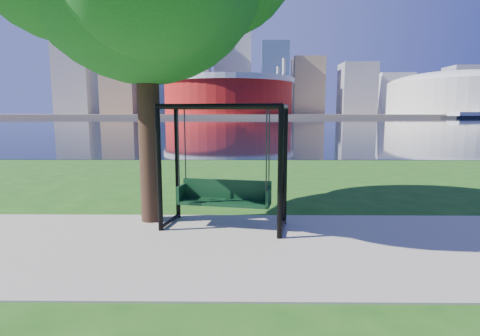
{
  "coord_description": "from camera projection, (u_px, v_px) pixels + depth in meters",
  "views": [
    {
      "loc": [
        -0.2,
        -6.84,
        2.33
      ],
      "look_at": [
        -0.27,
        0.0,
        1.34
      ],
      "focal_mm": 28.0,
      "sensor_mm": 36.0,
      "label": 1
    }
  ],
  "objects": [
    {
      "name": "river",
      "position": [
        245.0,
        122.0,
        108.03
      ],
      "size": [
        900.0,
        180.0,
        0.02
      ],
      "primitive_type": "cube",
      "color": "black",
      "rests_on": "ground"
    },
    {
      "name": "far_bank",
      "position": [
        244.0,
        115.0,
        309.76
      ],
      "size": [
        900.0,
        228.0,
        2.0
      ],
      "primitive_type": "cube",
      "color": "#937F60",
      "rests_on": "ground"
    },
    {
      "name": "skyline",
      "position": [
        239.0,
        74.0,
        318.04
      ],
      "size": [
        392.0,
        66.0,
        96.5
      ],
      "color": "gray",
      "rests_on": "far_bank"
    },
    {
      "name": "ground",
      "position": [
        254.0,
        238.0,
        7.1
      ],
      "size": [
        900.0,
        900.0,
        0.0
      ],
      "primitive_type": "plane",
      "color": "#1E5114",
      "rests_on": "ground"
    },
    {
      "name": "swing",
      "position": [
        224.0,
        169.0,
        7.55
      ],
      "size": [
        2.62,
        1.52,
        2.52
      ],
      "rotation": [
        0.0,
        0.0,
        -0.2
      ],
      "color": "black",
      "rests_on": "ground"
    },
    {
      "name": "path",
      "position": [
        255.0,
        246.0,
        6.6
      ],
      "size": [
        120.0,
        4.0,
        0.03
      ],
      "primitive_type": "cube",
      "color": "#9E937F",
      "rests_on": "ground"
    },
    {
      "name": "barge",
      "position": [
        470.0,
        115.0,
        191.33
      ],
      "size": [
        32.81,
        21.17,
        3.22
      ],
      "rotation": [
        0.0,
        0.0,
        0.43
      ],
      "color": "black",
      "rests_on": "river"
    },
    {
      "name": "arena",
      "position": [
        458.0,
        92.0,
        235.97
      ],
      "size": [
        84.0,
        84.0,
        26.56
      ],
      "color": "beige",
      "rests_on": "far_bank"
    },
    {
      "name": "stadium",
      "position": [
        229.0,
        95.0,
        237.7
      ],
      "size": [
        83.0,
        83.0,
        32.0
      ],
      "color": "maroon",
      "rests_on": "far_bank"
    }
  ]
}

